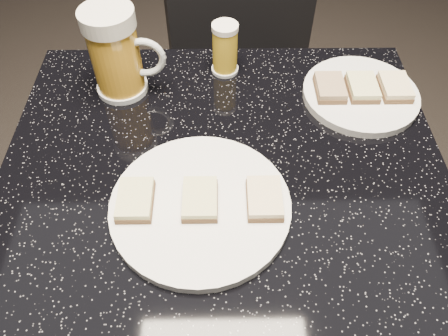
{
  "coord_description": "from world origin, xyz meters",
  "views": [
    {
      "loc": [
        -0.0,
        -0.39,
        1.28
      ],
      "look_at": [
        0.0,
        0.0,
        0.8
      ],
      "focal_mm": 35.0,
      "sensor_mm": 36.0,
      "label": 1
    }
  ],
  "objects_px": {
    "beer_tumbler": "(225,49)",
    "chair": "(257,93)",
    "plate_large": "(200,206)",
    "plate_small": "(360,94)",
    "beer_mug": "(116,53)",
    "table": "(224,263)"
  },
  "relations": [
    {
      "from": "beer_mug",
      "to": "beer_tumbler",
      "type": "bearing_deg",
      "value": 15.75
    },
    {
      "from": "beer_tumbler",
      "to": "chair",
      "type": "bearing_deg",
      "value": 68.04
    },
    {
      "from": "beer_tumbler",
      "to": "chair",
      "type": "height_order",
      "value": "chair"
    },
    {
      "from": "chair",
      "to": "plate_large",
      "type": "bearing_deg",
      "value": -103.49
    },
    {
      "from": "table",
      "to": "chair",
      "type": "xyz_separation_m",
      "value": [
        0.09,
        0.5,
        -0.01
      ]
    },
    {
      "from": "plate_small",
      "to": "table",
      "type": "distance_m",
      "value": 0.4
    },
    {
      "from": "plate_small",
      "to": "plate_large",
      "type": "bearing_deg",
      "value": -139.88
    },
    {
      "from": "chair",
      "to": "beer_tumbler",
      "type": "bearing_deg",
      "value": -111.96
    },
    {
      "from": "plate_small",
      "to": "beer_tumbler",
      "type": "bearing_deg",
      "value": 161.65
    },
    {
      "from": "table",
      "to": "chair",
      "type": "height_order",
      "value": "chair"
    },
    {
      "from": "table",
      "to": "plate_large",
      "type": "bearing_deg",
      "value": -134.76
    },
    {
      "from": "chair",
      "to": "beer_mug",
      "type": "bearing_deg",
      "value": -134.98
    },
    {
      "from": "plate_small",
      "to": "beer_mug",
      "type": "height_order",
      "value": "beer_mug"
    },
    {
      "from": "table",
      "to": "beer_mug",
      "type": "height_order",
      "value": "beer_mug"
    },
    {
      "from": "table",
      "to": "beer_tumbler",
      "type": "relative_size",
      "value": 7.65
    },
    {
      "from": "plate_large",
      "to": "beer_mug",
      "type": "distance_m",
      "value": 0.31
    },
    {
      "from": "plate_small",
      "to": "beer_mug",
      "type": "xyz_separation_m",
      "value": [
        -0.43,
        0.03,
        0.07
      ]
    },
    {
      "from": "beer_mug",
      "to": "chair",
      "type": "distance_m",
      "value": 0.51
    },
    {
      "from": "plate_large",
      "to": "chair",
      "type": "xyz_separation_m",
      "value": [
        0.13,
        0.54,
        -0.26
      ]
    },
    {
      "from": "beer_mug",
      "to": "plate_large",
      "type": "bearing_deg",
      "value": -61.28
    },
    {
      "from": "plate_large",
      "to": "beer_tumbler",
      "type": "bearing_deg",
      "value": 82.87
    },
    {
      "from": "plate_large",
      "to": "beer_tumbler",
      "type": "xyz_separation_m",
      "value": [
        0.04,
        0.32,
        0.04
      ]
    }
  ]
}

